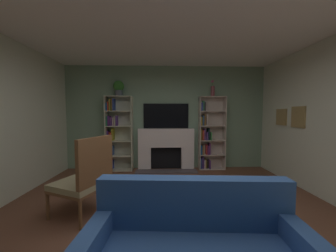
{
  "coord_description": "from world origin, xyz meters",
  "views": [
    {
      "loc": [
        -0.11,
        -2.35,
        1.46
      ],
      "look_at": [
        0.0,
        1.08,
        1.24
      ],
      "focal_mm": 20.23,
      "sensor_mm": 36.0,
      "label": 1
    }
  ],
  "objects_px": {
    "vase_with_flowers": "(213,90)",
    "fireplace": "(166,148)",
    "bookshelf_right": "(209,136)",
    "armchair": "(86,178)",
    "potted_plant": "(119,88)",
    "tv": "(166,116)",
    "bookshelf_left": "(117,132)"
  },
  "relations": [
    {
      "from": "bookshelf_left",
      "to": "vase_with_flowers",
      "type": "distance_m",
      "value": 2.72
    },
    {
      "from": "fireplace",
      "to": "tv",
      "type": "height_order",
      "value": "tv"
    },
    {
      "from": "potted_plant",
      "to": "armchair",
      "type": "relative_size",
      "value": 0.34
    },
    {
      "from": "bookshelf_right",
      "to": "armchair",
      "type": "height_order",
      "value": "bookshelf_right"
    },
    {
      "from": "fireplace",
      "to": "potted_plant",
      "type": "distance_m",
      "value": 1.97
    },
    {
      "from": "vase_with_flowers",
      "to": "bookshelf_left",
      "type": "bearing_deg",
      "value": 179.2
    },
    {
      "from": "fireplace",
      "to": "armchair",
      "type": "relative_size",
      "value": 1.36
    },
    {
      "from": "fireplace",
      "to": "vase_with_flowers",
      "type": "distance_m",
      "value": 1.93
    },
    {
      "from": "bookshelf_right",
      "to": "vase_with_flowers",
      "type": "bearing_deg",
      "value": -32.82
    },
    {
      "from": "bookshelf_right",
      "to": "vase_with_flowers",
      "type": "relative_size",
      "value": 4.52
    },
    {
      "from": "potted_plant",
      "to": "vase_with_flowers",
      "type": "relative_size",
      "value": 0.92
    },
    {
      "from": "bookshelf_right",
      "to": "potted_plant",
      "type": "bearing_deg",
      "value": -178.74
    },
    {
      "from": "tv",
      "to": "bookshelf_right",
      "type": "height_order",
      "value": "bookshelf_right"
    },
    {
      "from": "bookshelf_left",
      "to": "bookshelf_right",
      "type": "relative_size",
      "value": 1.0
    },
    {
      "from": "vase_with_flowers",
      "to": "armchair",
      "type": "xyz_separation_m",
      "value": [
        -2.4,
        -2.21,
        -1.54
      ]
    },
    {
      "from": "fireplace",
      "to": "tv",
      "type": "xyz_separation_m",
      "value": [
        0.0,
        0.09,
        0.83
      ]
    },
    {
      "from": "tv",
      "to": "bookshelf_right",
      "type": "xyz_separation_m",
      "value": [
        1.13,
        -0.07,
        -0.52
      ]
    },
    {
      "from": "bookshelf_right",
      "to": "potted_plant",
      "type": "height_order",
      "value": "potted_plant"
    },
    {
      "from": "tv",
      "to": "vase_with_flowers",
      "type": "distance_m",
      "value": 1.39
    },
    {
      "from": "tv",
      "to": "bookshelf_left",
      "type": "bearing_deg",
      "value": -176.22
    },
    {
      "from": "vase_with_flowers",
      "to": "potted_plant",
      "type": "bearing_deg",
      "value": -179.99
    },
    {
      "from": "vase_with_flowers",
      "to": "bookshelf_right",
      "type": "bearing_deg",
      "value": 147.18
    },
    {
      "from": "fireplace",
      "to": "potted_plant",
      "type": "xyz_separation_m",
      "value": [
        -1.21,
        -0.03,
        1.55
      ]
    },
    {
      "from": "bookshelf_left",
      "to": "armchair",
      "type": "xyz_separation_m",
      "value": [
        0.09,
        -2.25,
        -0.44
      ]
    },
    {
      "from": "potted_plant",
      "to": "vase_with_flowers",
      "type": "height_order",
      "value": "vase_with_flowers"
    },
    {
      "from": "bookshelf_right",
      "to": "potted_plant",
      "type": "xyz_separation_m",
      "value": [
        -2.33,
        -0.05,
        1.24
      ]
    },
    {
      "from": "bookshelf_right",
      "to": "vase_with_flowers",
      "type": "distance_m",
      "value": 1.2
    },
    {
      "from": "potted_plant",
      "to": "vase_with_flowers",
      "type": "bearing_deg",
      "value": 0.01
    },
    {
      "from": "vase_with_flowers",
      "to": "fireplace",
      "type": "bearing_deg",
      "value": 178.6
    },
    {
      "from": "bookshelf_left",
      "to": "potted_plant",
      "type": "relative_size",
      "value": 4.89
    },
    {
      "from": "tv",
      "to": "bookshelf_left",
      "type": "xyz_separation_m",
      "value": [
        -1.28,
        -0.08,
        -0.42
      ]
    },
    {
      "from": "fireplace",
      "to": "tv",
      "type": "bearing_deg",
      "value": 90.0
    }
  ]
}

